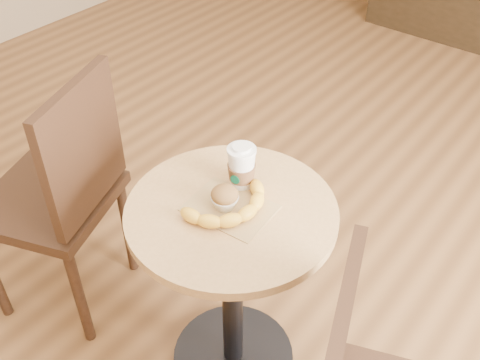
{
  "coord_description": "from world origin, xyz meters",
  "views": [
    {
      "loc": [
        0.72,
        -0.98,
        1.84
      ],
      "look_at": [
        -0.04,
        -0.03,
        0.83
      ],
      "focal_mm": 42.0,
      "sensor_mm": 36.0,
      "label": 1
    }
  ],
  "objects_px": {
    "cafe_table": "(232,267)",
    "muffin": "(225,197)",
    "coffee_cup": "(242,168)",
    "chair_left": "(62,193)",
    "banana": "(231,205)"
  },
  "relations": [
    {
      "from": "cafe_table",
      "to": "muffin",
      "type": "height_order",
      "value": "muffin"
    },
    {
      "from": "chair_left",
      "to": "muffin",
      "type": "distance_m",
      "value": 0.7
    },
    {
      "from": "cafe_table",
      "to": "muffin",
      "type": "distance_m",
      "value": 0.29
    },
    {
      "from": "coffee_cup",
      "to": "cafe_table",
      "type": "bearing_deg",
      "value": -78.47
    },
    {
      "from": "banana",
      "to": "chair_left",
      "type": "bearing_deg",
      "value": -144.44
    },
    {
      "from": "chair_left",
      "to": "banana",
      "type": "relative_size",
      "value": 3.55
    },
    {
      "from": "chair_left",
      "to": "muffin",
      "type": "bearing_deg",
      "value": 80.87
    },
    {
      "from": "cafe_table",
      "to": "banana",
      "type": "distance_m",
      "value": 0.27
    },
    {
      "from": "muffin",
      "to": "coffee_cup",
      "type": "bearing_deg",
      "value": 103.16
    },
    {
      "from": "cafe_table",
      "to": "chair_left",
      "type": "relative_size",
      "value": 0.75
    },
    {
      "from": "cafe_table",
      "to": "muffin",
      "type": "xyz_separation_m",
      "value": [
        -0.02,
        -0.01,
        0.29
      ]
    },
    {
      "from": "muffin",
      "to": "banana",
      "type": "distance_m",
      "value": 0.03
    },
    {
      "from": "cafe_table",
      "to": "banana",
      "type": "relative_size",
      "value": 2.67
    },
    {
      "from": "cafe_table",
      "to": "chair_left",
      "type": "distance_m",
      "value": 0.68
    },
    {
      "from": "chair_left",
      "to": "coffee_cup",
      "type": "relative_size",
      "value": 6.93
    }
  ]
}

